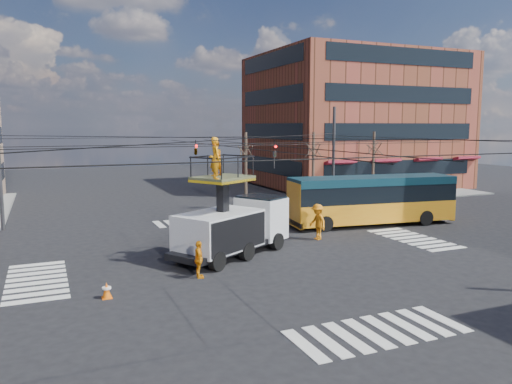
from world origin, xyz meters
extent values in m
plane|color=black|center=(0.00, 0.00, 0.00)|extent=(120.00, 120.00, 0.00)
cube|color=slate|center=(21.00, 21.00, 0.06)|extent=(18.00, 18.00, 0.12)
cube|color=brown|center=(22.00, 24.00, 7.00)|extent=(20.00, 16.00, 14.00)
cube|color=black|center=(22.00, 16.00, 2.45)|extent=(17.00, 0.12, 1.58)
cube|color=black|center=(12.00, 24.00, 2.45)|extent=(0.12, 13.60, 1.58)
cube|color=black|center=(22.00, 16.00, 5.95)|extent=(17.00, 0.12, 1.57)
cube|color=black|center=(12.00, 24.00, 5.95)|extent=(0.12, 13.60, 1.57)
cube|color=black|center=(22.00, 16.00, 9.45)|extent=(17.00, 0.12, 1.57)
cube|color=black|center=(12.00, 24.00, 9.45)|extent=(0.12, 13.60, 1.57)
cube|color=black|center=(22.00, 16.00, 12.95)|extent=(17.00, 0.12, 1.57)
cube|color=black|center=(12.00, 24.00, 12.95)|extent=(0.12, 13.60, 1.57)
cylinder|color=#2D2D30|center=(12.00, 12.00, 4.00)|extent=(0.24, 0.24, 8.00)
cylinder|color=black|center=(0.00, 12.00, 5.70)|extent=(24.00, 0.03, 0.03)
cylinder|color=black|center=(0.00, -12.00, 5.70)|extent=(24.00, 0.03, 0.03)
cylinder|color=black|center=(12.00, 0.00, 5.70)|extent=(0.03, 24.00, 0.03)
cylinder|color=black|center=(0.00, 0.00, 5.90)|extent=(24.02, 24.02, 0.03)
cylinder|color=black|center=(0.00, 0.00, 5.90)|extent=(24.02, 24.02, 0.03)
cylinder|color=black|center=(0.00, -1.20, 5.60)|extent=(24.00, 0.03, 0.03)
cylinder|color=black|center=(0.00, 1.20, 5.60)|extent=(24.00, 0.03, 0.03)
cylinder|color=black|center=(-1.20, 0.00, 5.50)|extent=(0.03, 24.00, 0.03)
cylinder|color=black|center=(1.20, 0.00, 5.50)|extent=(0.03, 24.00, 0.03)
imported|color=black|center=(2.50, 3.00, 5.10)|extent=(0.16, 0.20, 1.00)
imported|color=black|center=(-1.50, 5.00, 5.35)|extent=(0.26, 1.24, 0.50)
cylinder|color=#382B21|center=(5.00, 13.50, 3.00)|extent=(0.24, 0.24, 6.00)
cylinder|color=#382B21|center=(11.00, 13.50, 3.00)|extent=(0.24, 0.24, 6.00)
cylinder|color=#382B21|center=(17.00, 13.50, 3.00)|extent=(0.24, 0.24, 6.00)
cube|color=black|center=(-1.04, 0.58, 0.55)|extent=(7.15, 5.45, 0.30)
cube|color=#BBBDBF|center=(1.20, 1.90, 1.55)|extent=(2.77, 2.98, 2.20)
cube|color=black|center=(1.20, 1.90, 2.35)|extent=(2.55, 2.79, 0.80)
cube|color=#BBBDBF|center=(-1.82, 0.12, 1.45)|extent=(4.89, 4.29, 1.80)
cylinder|color=black|center=(1.61, 0.81, 0.45)|extent=(0.95, 0.76, 0.90)
cylinder|color=black|center=(0.44, 2.79, 0.45)|extent=(0.95, 0.76, 0.90)
cylinder|color=black|center=(-0.63, -0.51, 0.45)|extent=(0.95, 0.76, 0.90)
cylinder|color=black|center=(-1.80, 1.47, 0.45)|extent=(0.95, 0.76, 0.90)
cylinder|color=black|center=(-2.52, -1.63, 0.45)|extent=(0.95, 0.76, 0.90)
cylinder|color=black|center=(-3.69, 0.35, 0.45)|extent=(0.95, 0.76, 0.90)
cube|color=black|center=(-1.56, 0.28, 2.71)|extent=(0.62, 0.62, 2.61)
cube|color=#4A4C2D|center=(-1.56, 0.28, 4.01)|extent=(3.31, 3.13, 0.12)
cube|color=yellow|center=(-1.56, 0.28, 3.89)|extent=(3.31, 3.13, 0.12)
imported|color=orange|center=(-2.26, -0.79, 5.03)|extent=(0.50, 0.72, 1.91)
imported|color=orange|center=(-1.84, 0.56, 4.94)|extent=(1.06, 1.01, 1.73)
cube|color=orange|center=(10.27, 4.39, 0.95)|extent=(11.23, 3.92, 1.30)
cube|color=black|center=(10.27, 4.39, 2.15)|extent=(11.23, 3.86, 1.10)
cube|color=#0C2A36|center=(10.27, 4.39, 2.95)|extent=(11.23, 3.92, 0.50)
cube|color=orange|center=(4.91, 5.05, 1.60)|extent=(0.55, 2.48, 2.80)
cube|color=orange|center=(15.63, 3.74, 1.60)|extent=(0.55, 2.48, 2.80)
cube|color=black|center=(4.86, 5.06, 0.45)|extent=(0.46, 2.60, 0.30)
cube|color=gold|center=(5.01, 5.04, 2.85)|extent=(0.29, 1.60, 0.35)
cylinder|color=black|center=(6.30, 3.69, 0.50)|extent=(1.03, 0.42, 1.00)
cylinder|color=black|center=(6.59, 6.03, 0.50)|extent=(1.03, 0.42, 1.00)
cylinder|color=black|center=(13.40, 2.82, 0.50)|extent=(1.03, 0.42, 1.00)
cylinder|color=black|center=(13.69, 5.16, 0.50)|extent=(1.03, 0.42, 1.00)
cone|color=#EE610A|center=(-7.53, -3.40, 0.31)|extent=(0.36, 0.36, 0.62)
imported|color=orange|center=(-3.58, -2.34, 0.81)|extent=(0.52, 1.00, 1.63)
imported|color=orange|center=(4.79, 2.03, 1.03)|extent=(0.90, 1.40, 2.06)
camera|label=1|loc=(-9.50, -22.37, 6.49)|focal=35.00mm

